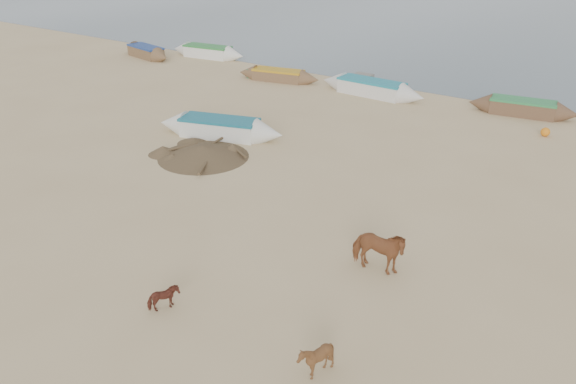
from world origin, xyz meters
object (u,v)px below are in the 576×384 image
object	(u,v)px
calf_front	(316,359)
calf_right	(164,299)
cow_adult	(378,250)
near_canoe	(220,128)

from	to	relation	value
calf_front	calf_right	distance (m)	4.67
calf_front	cow_adult	bearing A→B (deg)	158.35
calf_front	calf_right	bearing A→B (deg)	-117.51
calf_front	near_canoe	world-z (taller)	calf_front
cow_adult	calf_right	bearing A→B (deg)	135.79
calf_front	calf_right	world-z (taller)	calf_front
calf_right	near_canoe	bearing A→B (deg)	39.14
calf_right	near_canoe	size ratio (longest dim) A/B	0.11
cow_adult	calf_front	xyz separation A→B (m)	(0.76, -4.69, -0.26)
calf_front	near_canoe	bearing A→B (deg)	-162.32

